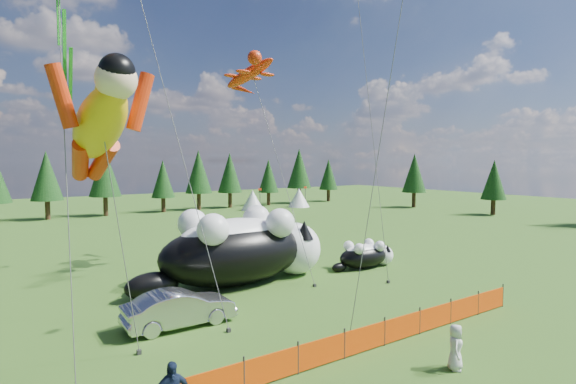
% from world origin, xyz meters
% --- Properties ---
extents(ground, '(160.00, 160.00, 0.00)m').
position_xyz_m(ground, '(0.00, 0.00, 0.00)').
color(ground, '#143D0B').
rests_on(ground, ground).
extents(safety_fence, '(22.06, 0.06, 1.10)m').
position_xyz_m(safety_fence, '(0.00, -3.00, 0.50)').
color(safety_fence, '#262626').
rests_on(safety_fence, ground).
extents(tree_line, '(90.00, 4.00, 8.00)m').
position_xyz_m(tree_line, '(0.00, 45.00, 4.00)').
color(tree_line, black).
rests_on(tree_line, ground).
extents(festival_tents, '(50.00, 3.20, 2.80)m').
position_xyz_m(festival_tents, '(11.00, 40.00, 1.40)').
color(festival_tents, white).
rests_on(festival_tents, ground).
extents(cat_large, '(11.83, 4.28, 4.28)m').
position_xyz_m(cat_large, '(2.81, 7.64, 2.03)').
color(cat_large, black).
rests_on(cat_large, ground).
extents(cat_small, '(4.91, 1.93, 1.77)m').
position_xyz_m(cat_small, '(11.19, 6.39, 0.84)').
color(cat_small, black).
rests_on(cat_small, ground).
extents(car, '(4.65, 1.66, 1.53)m').
position_xyz_m(car, '(-2.62, 3.26, 0.76)').
color(car, '#B3B4B8').
rests_on(car, ground).
extents(spectator_e, '(0.89, 0.84, 1.53)m').
position_xyz_m(spectator_e, '(3.50, -5.70, 0.77)').
color(spectator_e, beige).
rests_on(spectator_e, ground).
extents(superhero_kite, '(4.34, 4.73, 10.25)m').
position_xyz_m(superhero_kite, '(-6.22, 0.24, 8.06)').
color(superhero_kite, '#E6AA0C').
rests_on(superhero_kite, ground).
extents(gecko_kite, '(4.73, 10.15, 14.54)m').
position_xyz_m(gecko_kite, '(5.49, 11.54, 12.65)').
color(gecko_kite, red).
rests_on(gecko_kite, ground).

